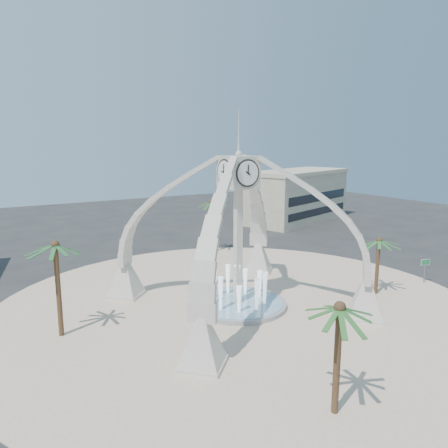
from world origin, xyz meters
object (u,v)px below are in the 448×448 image
palm_east (379,241)px  palm_west (55,247)px  clock_tower (238,230)px  fountain (238,303)px  palm_north (211,203)px  street_sign (425,265)px  palm_south (340,309)px

palm_east → palm_west: 26.37m
clock_tower → palm_west: (-13.55, 1.70, -0.04)m
fountain → palm_north: size_ratio=1.16×
palm_east → street_sign: 6.99m
fountain → street_sign: 19.01m
clock_tower → palm_west: bearing=172.8°
fountain → palm_north: 18.91m
palm_south → street_sign: size_ratio=2.50×
palm_north → palm_south: bearing=-108.6°
palm_north → palm_south: 32.89m
clock_tower → palm_east: (12.20, -3.78, -1.64)m
palm_east → palm_south: (-15.78, -10.76, 0.68)m
palm_north → palm_south: size_ratio=1.10×
fountain → palm_north: bearing=67.5°
clock_tower → palm_west: 13.66m
palm_east → street_sign: bearing=-3.8°
fountain → palm_west: palm_west is taller
street_sign → clock_tower: bearing=-172.1°
clock_tower → palm_north: (6.89, 16.63, -0.40)m
palm_east → palm_north: bearing=104.6°
palm_east → palm_north: size_ratio=0.81×
palm_east → palm_south: bearing=-145.7°
clock_tower → fountain: bearing=90.0°
palm_north → palm_south: (-10.47, -31.17, -0.56)m
clock_tower → street_sign: bearing=-12.8°
street_sign → palm_east: bearing=-163.0°
palm_east → palm_west: bearing=168.0°
palm_north → clock_tower: bearing=-112.5°
clock_tower → palm_south: (-3.58, -14.55, -0.96)m
palm_west → palm_south: 19.09m
palm_north → street_sign: bearing=-60.9°
palm_west → clock_tower: bearing=-7.2°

